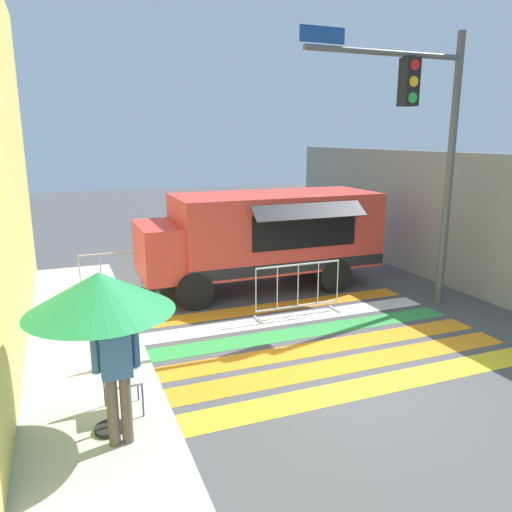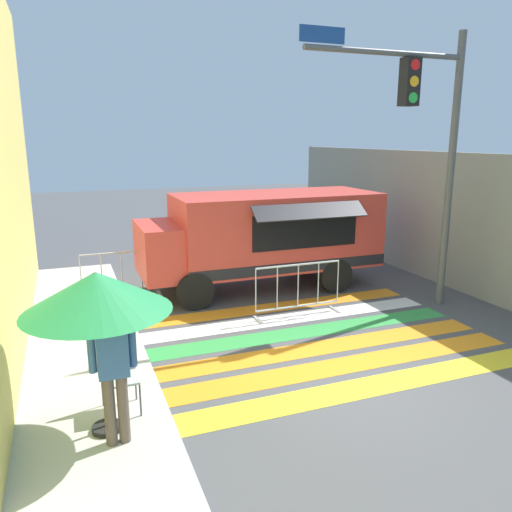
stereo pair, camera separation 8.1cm
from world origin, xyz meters
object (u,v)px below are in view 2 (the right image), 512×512
(food_truck, at_px, (259,234))
(vendor_person, at_px, (113,360))
(folding_chair, at_px, (119,370))
(barricade_front, at_px, (298,290))
(barricade_side, at_px, (122,276))
(traffic_signal_pole, at_px, (427,128))
(patio_umbrella, at_px, (97,293))

(food_truck, bearing_deg, vendor_person, -125.25)
(folding_chair, distance_m, barricade_front, 4.74)
(food_truck, relative_size, vendor_person, 3.19)
(food_truck, xyz_separation_m, folding_chair, (-3.83, -4.79, -0.67))
(folding_chair, bearing_deg, barricade_side, 64.23)
(vendor_person, bearing_deg, traffic_signal_pole, 25.73)
(traffic_signal_pole, distance_m, barricade_front, 4.19)
(traffic_signal_pole, xyz_separation_m, barricade_front, (-2.60, 0.45, -3.26))
(folding_chair, xyz_separation_m, vendor_person, (-0.11, -0.79, 0.50))
(folding_chair, relative_size, vendor_person, 0.49)
(folding_chair, bearing_deg, vendor_person, -117.22)
(traffic_signal_pole, xyz_separation_m, patio_umbrella, (-6.70, -2.75, -1.89))
(vendor_person, distance_m, barricade_front, 5.35)
(patio_umbrella, distance_m, folding_chair, 1.33)
(folding_chair, bearing_deg, patio_umbrella, -133.28)
(traffic_signal_pole, height_order, patio_umbrella, traffic_signal_pole)
(patio_umbrella, height_order, vendor_person, patio_umbrella)
(traffic_signal_pole, relative_size, barricade_side, 3.15)
(patio_umbrella, xyz_separation_m, vendor_person, (0.11, -0.30, -0.72))
(folding_chair, height_order, barricade_front, barricade_front)
(food_truck, bearing_deg, patio_umbrella, -127.51)
(traffic_signal_pole, bearing_deg, folding_chair, -160.81)
(traffic_signal_pole, height_order, barricade_side, traffic_signal_pole)
(food_truck, distance_m, patio_umbrella, 6.68)
(traffic_signal_pole, bearing_deg, food_truck, 136.28)
(vendor_person, height_order, barricade_front, vendor_person)
(food_truck, relative_size, patio_umbrella, 2.87)
(folding_chair, height_order, barricade_side, barricade_side)
(folding_chair, distance_m, vendor_person, 0.95)
(vendor_person, bearing_deg, barricade_side, 83.94)
(food_truck, xyz_separation_m, barricade_front, (0.05, -2.08, -0.81))
(folding_chair, xyz_separation_m, barricade_side, (0.61, 5.16, -0.15))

